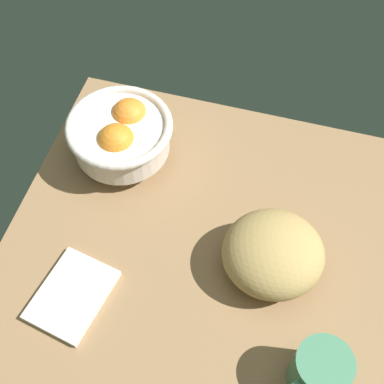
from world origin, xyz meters
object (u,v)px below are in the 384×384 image
Objects in this scene: bread_loaf at (273,254)px; mug at (318,373)px; napkin_folded at (72,295)px; fruit_bowl at (121,135)px.

mug is (-16.20, -9.43, -0.43)cm from bread_loaf.
bread_loaf reaches higher than napkin_folded.
mug is (-31.28, -39.84, -1.86)cm from fruit_bowl.
fruit_bowl is 1.79× the size of mug.
napkin_folded is (-28.56, -1.41, -5.58)cm from fruit_bowl.
fruit_bowl is 29.13cm from napkin_folded.
fruit_bowl reaches higher than mug.
mug is at bearing -128.14° from fruit_bowl.
bread_loaf is at bearing -116.38° from fruit_bowl.
bread_loaf is 18.75cm from mug.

